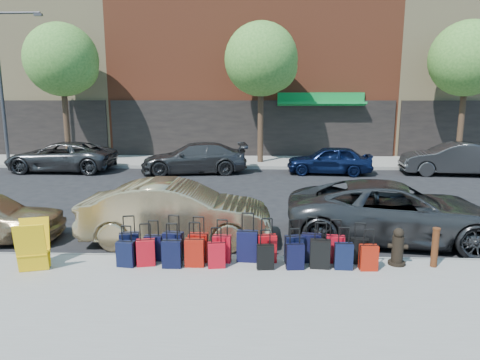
{
  "coord_description": "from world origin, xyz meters",
  "views": [
    {
      "loc": [
        0.23,
        -13.42,
        3.61
      ],
      "look_at": [
        -0.2,
        -1.5,
        1.28
      ],
      "focal_mm": 32.0,
      "sensor_mm": 36.0,
      "label": 1
    }
  ],
  "objects_px": {
    "bollard": "(435,247)",
    "car_far_1": "(194,158)",
    "suitcase_front_5": "(247,246)",
    "car_far_2": "(329,160)",
    "tree_right": "(470,61)",
    "car_near_1": "(177,212)",
    "car_far_3": "(453,159)",
    "car_far_0": "(61,157)",
    "fire_hydrant": "(398,248)",
    "car_near_2": "(395,212)",
    "tree_center": "(264,61)",
    "streetlight": "(4,76)",
    "display_rack": "(33,246)",
    "tree_left": "(64,62)"
  },
  "relations": [
    {
      "from": "bollard",
      "to": "car_far_1",
      "type": "height_order",
      "value": "car_far_1"
    },
    {
      "from": "suitcase_front_5",
      "to": "car_far_2",
      "type": "relative_size",
      "value": 0.27
    },
    {
      "from": "tree_right",
      "to": "car_near_1",
      "type": "distance_m",
      "value": 18.64
    },
    {
      "from": "suitcase_front_5",
      "to": "car_far_3",
      "type": "distance_m",
      "value": 14.79
    },
    {
      "from": "car_far_0",
      "to": "fire_hydrant",
      "type": "bearing_deg",
      "value": 48.15
    },
    {
      "from": "car_near_2",
      "to": "tree_center",
      "type": "bearing_deg",
      "value": 21.83
    },
    {
      "from": "car_near_1",
      "to": "car_far_3",
      "type": "bearing_deg",
      "value": -48.51
    },
    {
      "from": "suitcase_front_5",
      "to": "car_far_1",
      "type": "bearing_deg",
      "value": 108.29
    },
    {
      "from": "car_far_0",
      "to": "car_far_2",
      "type": "bearing_deg",
      "value": 90.35
    },
    {
      "from": "tree_right",
      "to": "streetlight",
      "type": "distance_m",
      "value": 23.96
    },
    {
      "from": "tree_center",
      "to": "car_near_1",
      "type": "xyz_separation_m",
      "value": [
        -2.36,
        -12.67,
        -4.64
      ]
    },
    {
      "from": "car_near_2",
      "to": "tree_right",
      "type": "bearing_deg",
      "value": -23.33
    },
    {
      "from": "car_far_3",
      "to": "car_near_2",
      "type": "bearing_deg",
      "value": -24.12
    },
    {
      "from": "tree_right",
      "to": "car_near_1",
      "type": "relative_size",
      "value": 1.56
    },
    {
      "from": "display_rack",
      "to": "car_far_3",
      "type": "distance_m",
      "value": 18.25
    },
    {
      "from": "tree_center",
      "to": "tree_right",
      "type": "distance_m",
      "value": 10.5
    },
    {
      "from": "tree_center",
      "to": "suitcase_front_5",
      "type": "bearing_deg",
      "value": -92.27
    },
    {
      "from": "streetlight",
      "to": "car_far_1",
      "type": "xyz_separation_m",
      "value": [
        10.11,
        -2.06,
        -3.93
      ]
    },
    {
      "from": "tree_center",
      "to": "display_rack",
      "type": "height_order",
      "value": "tree_center"
    },
    {
      "from": "car_near_2",
      "to": "car_far_0",
      "type": "xyz_separation_m",
      "value": [
        -13.06,
        9.81,
        -0.03
      ]
    },
    {
      "from": "display_rack",
      "to": "car_far_1",
      "type": "distance_m",
      "value": 12.22
    },
    {
      "from": "car_far_2",
      "to": "tree_center",
      "type": "bearing_deg",
      "value": -126.22
    },
    {
      "from": "suitcase_front_5",
      "to": "display_rack",
      "type": "xyz_separation_m",
      "value": [
        -4.31,
        -0.63,
        0.17
      ]
    },
    {
      "from": "car_far_1",
      "to": "car_far_2",
      "type": "distance_m",
      "value": 6.41
    },
    {
      "from": "streetlight",
      "to": "car_near_1",
      "type": "bearing_deg",
      "value": -47.21
    },
    {
      "from": "car_far_0",
      "to": "car_far_2",
      "type": "distance_m",
      "value": 13.01
    },
    {
      "from": "car_far_2",
      "to": "car_far_3",
      "type": "height_order",
      "value": "car_far_3"
    },
    {
      "from": "car_far_1",
      "to": "car_far_0",
      "type": "bearing_deg",
      "value": -99.85
    },
    {
      "from": "streetlight",
      "to": "bollard",
      "type": "bearing_deg",
      "value": -39.36
    },
    {
      "from": "fire_hydrant",
      "to": "car_near_2",
      "type": "xyz_separation_m",
      "value": [
        0.57,
        2.03,
        0.23
      ]
    },
    {
      "from": "tree_right",
      "to": "car_near_1",
      "type": "height_order",
      "value": "tree_right"
    },
    {
      "from": "car_far_2",
      "to": "car_far_3",
      "type": "relative_size",
      "value": 0.85
    },
    {
      "from": "car_far_3",
      "to": "car_far_0",
      "type": "bearing_deg",
      "value": -84.18
    },
    {
      "from": "tree_right",
      "to": "tree_left",
      "type": "bearing_deg",
      "value": 180.0
    },
    {
      "from": "suitcase_front_5",
      "to": "bollard",
      "type": "relative_size",
      "value": 1.27
    },
    {
      "from": "fire_hydrant",
      "to": "car_far_1",
      "type": "distance_m",
      "value": 13.0
    },
    {
      "from": "tree_center",
      "to": "car_near_1",
      "type": "distance_m",
      "value": 13.7
    },
    {
      "from": "tree_right",
      "to": "car_near_2",
      "type": "height_order",
      "value": "tree_right"
    },
    {
      "from": "tree_center",
      "to": "car_far_0",
      "type": "distance_m",
      "value": 11.25
    },
    {
      "from": "tree_left",
      "to": "car_far_3",
      "type": "relative_size",
      "value": 1.57
    },
    {
      "from": "tree_center",
      "to": "streetlight",
      "type": "bearing_deg",
      "value": -177.02
    },
    {
      "from": "suitcase_front_5",
      "to": "streetlight",
      "type": "bearing_deg",
      "value": 138.3
    },
    {
      "from": "tree_right",
      "to": "bollard",
      "type": "relative_size",
      "value": 8.76
    },
    {
      "from": "tree_left",
      "to": "suitcase_front_5",
      "type": "distance_m",
      "value": 18.06
    },
    {
      "from": "suitcase_front_5",
      "to": "fire_hydrant",
      "type": "distance_m",
      "value": 3.14
    },
    {
      "from": "car_far_2",
      "to": "car_near_1",
      "type": "bearing_deg",
      "value": -22.95
    },
    {
      "from": "fire_hydrant",
      "to": "bollard",
      "type": "bearing_deg",
      "value": 3.32
    },
    {
      "from": "tree_left",
      "to": "display_rack",
      "type": "height_order",
      "value": "tree_left"
    },
    {
      "from": "tree_left",
      "to": "car_far_1",
      "type": "bearing_deg",
      "value": -21.07
    },
    {
      "from": "car_far_1",
      "to": "car_near_2",
      "type": "bearing_deg",
      "value": 26.49
    }
  ]
}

